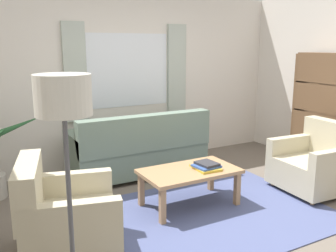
{
  "coord_description": "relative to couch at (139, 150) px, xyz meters",
  "views": [
    {
      "loc": [
        -2.25,
        -3.1,
        1.84
      ],
      "look_at": [
        -0.14,
        0.7,
        0.88
      ],
      "focal_mm": 39.89,
      "sensor_mm": 36.0,
      "label": 1
    }
  ],
  "objects": [
    {
      "name": "book_stack_on_table",
      "position": [
        0.25,
        -1.29,
        0.1
      ],
      "size": [
        0.29,
        0.34,
        0.07
      ],
      "color": "gold",
      "rests_on": "coffee_table"
    },
    {
      "name": "armchair_right",
      "position": [
        1.74,
        -1.59,
        -0.01
      ],
      "size": [
        0.87,
        0.89,
        0.88
      ],
      "rotation": [
        0.0,
        0.0,
        -1.63
      ],
      "color": "#BCB293",
      "rests_on": "ground_plane"
    },
    {
      "name": "bookshelf",
      "position": [
        2.49,
        -1.02,
        0.53
      ],
      "size": [
        0.3,
        0.94,
        1.72
      ],
      "rotation": [
        0.0,
        0.0,
        1.57
      ],
      "color": "brown",
      "rests_on": "ground_plane"
    },
    {
      "name": "couch",
      "position": [
        0.0,
        0.0,
        0.0
      ],
      "size": [
        1.9,
        0.82,
        0.92
      ],
      "rotation": [
        0.0,
        0.0,
        3.14
      ],
      "color": "slate",
      "rests_on": "ground_plane"
    },
    {
      "name": "area_rug",
      "position": [
        0.14,
        -1.54,
        -0.36
      ],
      "size": [
        2.61,
        1.93,
        0.01
      ],
      "primitive_type": "cube",
      "color": "#4C5684",
      "rests_on": "ground_plane"
    },
    {
      "name": "standing_lamp",
      "position": [
        -1.6,
        -2.48,
        1.03
      ],
      "size": [
        0.33,
        0.33,
        1.67
      ],
      "color": "#4C4C51",
      "rests_on": "ground_plane"
    },
    {
      "name": "armchair_left",
      "position": [
        -1.44,
        -1.56,
        -0.01
      ],
      "size": [
        1.0,
        1.01,
        0.88
      ],
      "rotation": [
        0.0,
        0.0,
        1.33
      ],
      "color": "#BCB293",
      "rests_on": "ground_plane"
    },
    {
      "name": "ground_plane",
      "position": [
        0.14,
        -1.54,
        -0.37
      ],
      "size": [
        6.24,
        6.24,
        0.0
      ],
      "primitive_type": "plane",
      "color": "#6B6056"
    },
    {
      "name": "coffee_table",
      "position": [
        0.07,
        -1.22,
        0.01
      ],
      "size": [
        1.1,
        0.64,
        0.44
      ],
      "color": "#A87F56",
      "rests_on": "ground_plane"
    },
    {
      "name": "window_with_curtains",
      "position": [
        0.14,
        0.64,
        1.08
      ],
      "size": [
        1.98,
        0.07,
        1.4
      ],
      "color": "white"
    },
    {
      "name": "wall_back",
      "position": [
        0.14,
        0.72,
        0.93
      ],
      "size": [
        5.32,
        0.12,
        2.6
      ],
      "primitive_type": "cube",
      "color": "silver",
      "rests_on": "ground_plane"
    }
  ]
}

